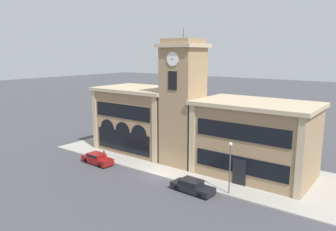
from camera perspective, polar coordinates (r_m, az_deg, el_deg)
The scene contains 9 objects.
ground_plane at distance 38.89m, azimuth -1.99°, elevation -10.49°, with size 300.00×300.00×0.00m, color #424247.
sidewalk_kerb at distance 43.80m, azimuth 3.41°, elevation -7.90°, with size 38.65×13.02×0.15m.
clock_tower at distance 40.96m, azimuth 2.60°, elevation 2.14°, with size 5.05×5.05×17.02m.
town_hall_left_wing at distance 48.04m, azimuth -4.65°, elevation -0.59°, with size 12.75×8.59×9.24m.
town_hall_right_wing at distance 39.08m, azimuth 14.90°, elevation -3.97°, with size 13.55×8.59×8.74m.
parked_car_near at distance 43.66m, azimuth -12.24°, elevation -7.32°, with size 4.64×1.93×1.37m.
parked_car_mid at distance 34.57m, azimuth 4.22°, elevation -12.09°, with size 4.68×1.97×1.31m.
street_lamp at distance 33.33m, azimuth 10.75°, elevation -7.61°, with size 0.36×0.36×5.35m.
bollard at distance 45.37m, azimuth -11.09°, elevation -6.64°, with size 0.18×0.18×1.06m.
Camera 1 is at (22.80, -28.14, 14.14)m, focal length 35.00 mm.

